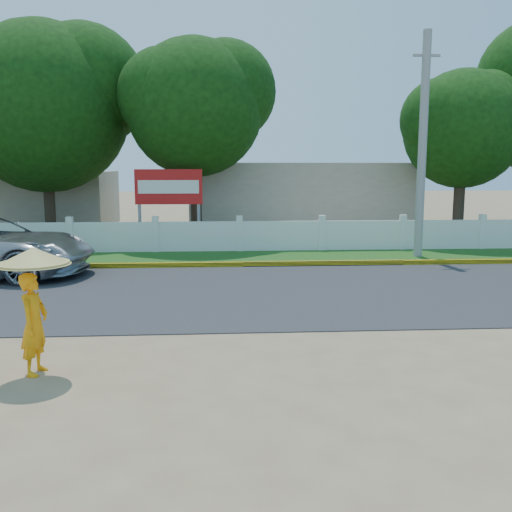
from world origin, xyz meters
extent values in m
plane|color=#9E8460|center=(0.00, 0.00, 0.00)|extent=(120.00, 120.00, 0.00)
cube|color=#38383A|center=(0.00, 4.50, 0.01)|extent=(60.00, 7.00, 0.02)
cube|color=#2D601E|center=(0.00, 9.75, 0.01)|extent=(60.00, 3.50, 0.03)
cube|color=yellow|center=(0.00, 8.05, 0.08)|extent=(40.00, 0.18, 0.16)
cube|color=silver|center=(0.00, 11.20, 0.55)|extent=(40.00, 0.10, 1.10)
cube|color=#B7AD99|center=(3.00, 18.00, 1.60)|extent=(10.00, 6.00, 3.20)
cube|color=#B7AD99|center=(-10.00, 19.00, 1.40)|extent=(8.00, 5.00, 2.80)
cylinder|color=gray|center=(6.02, 9.57, 3.70)|extent=(0.28, 0.28, 7.40)
imported|color=orange|center=(-3.48, -0.84, 0.77)|extent=(0.45, 0.61, 1.54)
cylinder|color=#939398|center=(-3.43, -0.84, 1.36)|extent=(0.02, 0.02, 1.00)
cone|color=tan|center=(-3.43, -0.84, 1.79)|extent=(1.05, 1.05, 0.25)
cylinder|color=gray|center=(-3.69, 12.30, 1.00)|extent=(0.12, 0.12, 2.00)
cylinder|color=gray|center=(-1.49, 12.30, 1.00)|extent=(0.12, 0.12, 2.00)
cube|color=red|center=(-2.59, 12.30, 2.30)|extent=(2.50, 0.12, 1.30)
cube|color=silver|center=(-2.59, 12.24, 2.30)|extent=(2.25, 0.02, 0.49)
cylinder|color=#473828|center=(8.99, 13.36, 1.61)|extent=(0.44, 0.44, 3.23)
sphere|color=#184910|center=(8.99, 13.36, 4.52)|extent=(4.68, 4.68, 4.68)
cylinder|color=#473828|center=(-7.75, 15.00, 1.76)|extent=(0.44, 0.44, 3.52)
sphere|color=#184910|center=(-7.75, 15.00, 5.41)|extent=(6.85, 6.85, 6.85)
cylinder|color=#473828|center=(-1.64, 13.92, 1.92)|extent=(0.44, 0.44, 3.85)
sphere|color=#184910|center=(-1.64, 13.92, 5.33)|extent=(5.39, 5.39, 5.39)
camera|label=1|loc=(-0.73, -9.21, 3.09)|focal=40.00mm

